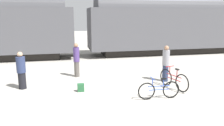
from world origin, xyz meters
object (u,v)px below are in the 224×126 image
Objects in this scene: bicycle_blue at (159,90)px; person_in_purple at (76,60)px; person_in_grey at (166,63)px; backpack at (81,88)px; freight_train at (81,22)px; person_in_navy at (21,71)px; bicycle_maroon at (174,80)px.

bicycle_blue is 4.88m from person_in_purple.
person_in_grey reaches higher than backpack.
freight_train is 16.46× the size of person_in_grey.
freight_train is 17.61× the size of person_in_navy.
person_in_purple is at bearing -97.32° from freight_train.
bicycle_maroon is (3.29, -8.70, -2.29)m from freight_train.
person_in_grey reaches higher than bicycle_blue.
person_in_purple is 2.51m from backpack.
person_in_grey is 5.17× the size of backpack.
person_in_grey reaches higher than person_in_navy.
bicycle_maroon is at bearing -6.76° from backpack.
bicycle_blue is (2.13, -9.72, -2.33)m from freight_train.
person_in_purple is 5.23× the size of backpack.
person_in_navy is (-2.46, -1.47, -0.09)m from person_in_purple.
person_in_purple is at bearing 144.58° from bicycle_maroon.
backpack is at bearing 15.93° from person_in_navy.
freight_train is 85.15× the size of backpack.
person_in_navy reaches higher than bicycle_maroon.
person_in_purple is 1.08× the size of person_in_navy.
backpack is at bearing 52.39° from person_in_grey.
bicycle_blue is 1.02× the size of person_in_navy.
bicycle_maroon is at bearing -11.48° from person_in_purple.
person_in_purple reaches higher than backpack.
bicycle_blue is at bearing 11.95° from person_in_navy.
freight_train is 8.52m from person_in_grey.
bicycle_blue is 0.95× the size of person_in_grey.
person_in_grey is at bearing -65.68° from freight_train.
backpack is at bearing -95.11° from freight_train.
person_in_navy is 4.84× the size of backpack.
person_in_purple reaches higher than bicycle_blue.
bicycle_blue is at bearing -29.61° from person_in_purple.
backpack is (2.48, -0.92, -0.64)m from person_in_navy.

